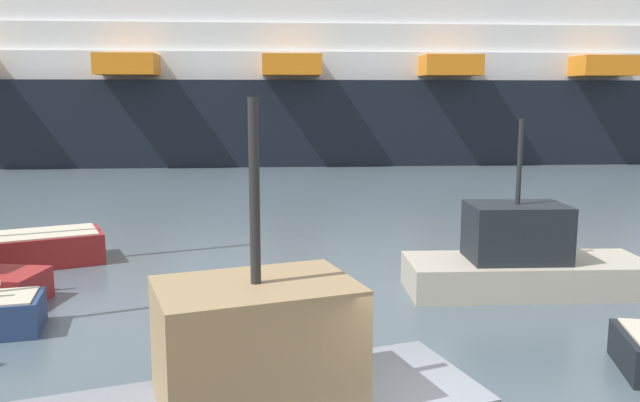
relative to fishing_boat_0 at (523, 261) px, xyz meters
The scene contains 3 objects.
fishing_boat_0 is the anchor object (origin of this frame).
fishing_boat_1 10.20m from the fishing_boat_0, 135.45° to the right, with size 7.42×3.94×5.03m.
cruise_ship 41.74m from the fishing_boat_0, 110.28° to the left, with size 111.89×22.03×19.69m.
Camera 1 is at (-2.72, -7.98, 5.05)m, focal length 36.67 mm.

